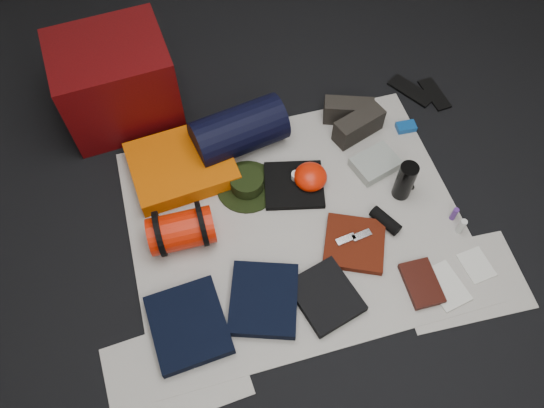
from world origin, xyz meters
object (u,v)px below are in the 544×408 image
object	(u,v)px
navy_duffel	(239,131)
stuff_sack	(181,231)
paperback_book	(422,283)
compact_camera	(379,171)
sleeping_pad	(182,165)
red_cabinet	(116,82)
water_bottle	(405,181)

from	to	relation	value
navy_duffel	stuff_sack	bearing A→B (deg)	-139.97
paperback_book	compact_camera	bearing A→B (deg)	87.72
sleeping_pad	compact_camera	xyz separation A→B (m)	(0.98, -0.29, -0.03)
stuff_sack	paperback_book	bearing A→B (deg)	-27.57
stuff_sack	red_cabinet	bearing A→B (deg)	100.22
stuff_sack	water_bottle	world-z (taller)	water_bottle
navy_duffel	compact_camera	world-z (taller)	navy_duffel
compact_camera	sleeping_pad	bearing A→B (deg)	162.29
navy_duffel	compact_camera	distance (m)	0.76
stuff_sack	paperback_book	world-z (taller)	stuff_sack
navy_duffel	paperback_book	xyz separation A→B (m)	(0.61, -1.00, -0.11)
red_cabinet	paperback_book	world-z (taller)	red_cabinet
compact_camera	paperback_book	bearing A→B (deg)	-94.90
stuff_sack	compact_camera	distance (m)	1.06
stuff_sack	compact_camera	world-z (taller)	stuff_sack
sleeping_pad	stuff_sack	world-z (taller)	stuff_sack
red_cabinet	compact_camera	bearing A→B (deg)	-37.22
sleeping_pad	compact_camera	bearing A→B (deg)	-16.63
paperback_book	sleeping_pad	bearing A→B (deg)	136.85
red_cabinet	paperback_book	bearing A→B (deg)	-54.96
stuff_sack	navy_duffel	size ratio (longest dim) A/B	0.64
red_cabinet	sleeping_pad	distance (m)	0.56
red_cabinet	stuff_sack	bearing A→B (deg)	-84.41
water_bottle	paperback_book	bearing A→B (deg)	-101.81
red_cabinet	paperback_book	size ratio (longest dim) A/B	2.55
red_cabinet	compact_camera	xyz separation A→B (m)	(1.21, -0.77, -0.21)
red_cabinet	sleeping_pad	xyz separation A→B (m)	(0.23, -0.48, -0.19)
sleeping_pad	paperback_book	size ratio (longest dim) A/B	2.28
stuff_sack	paperback_book	distance (m)	1.14
red_cabinet	stuff_sack	distance (m)	0.90
water_bottle	sleeping_pad	bearing A→B (deg)	157.12
water_bottle	compact_camera	size ratio (longest dim) A/B	2.59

